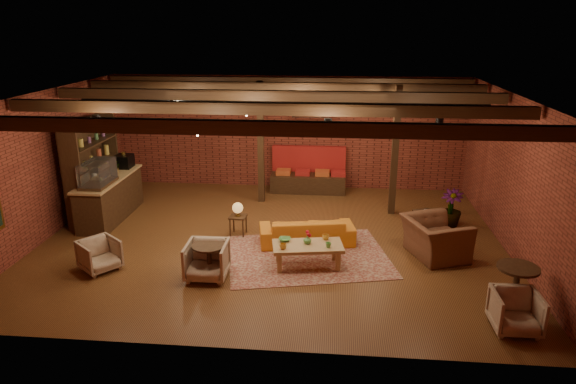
# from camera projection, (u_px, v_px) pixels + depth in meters

# --- Properties ---
(floor) EXTENTS (10.00, 10.00, 0.00)m
(floor) POSITION_uv_depth(u_px,v_px,m) (272.00, 240.00, 11.38)
(floor) COLOR #412110
(floor) RESTS_ON ground
(ceiling) EXTENTS (10.00, 8.00, 0.02)m
(ceiling) POSITION_uv_depth(u_px,v_px,m) (270.00, 95.00, 10.37)
(ceiling) COLOR black
(ceiling) RESTS_ON wall_back
(wall_back) EXTENTS (10.00, 0.02, 3.20)m
(wall_back) POSITION_uv_depth(u_px,v_px,m) (289.00, 133.00, 14.66)
(wall_back) COLOR maroon
(wall_back) RESTS_ON ground
(wall_front) EXTENTS (10.00, 0.02, 3.20)m
(wall_front) POSITION_uv_depth(u_px,v_px,m) (235.00, 250.00, 7.10)
(wall_front) COLOR maroon
(wall_front) RESTS_ON ground
(wall_left) EXTENTS (0.02, 8.00, 3.20)m
(wall_left) POSITION_uv_depth(u_px,v_px,m) (47.00, 165.00, 11.32)
(wall_left) COLOR maroon
(wall_left) RESTS_ON ground
(wall_right) EXTENTS (0.02, 8.00, 3.20)m
(wall_right) POSITION_uv_depth(u_px,v_px,m) (515.00, 177.00, 10.44)
(wall_right) COLOR maroon
(wall_right) RESTS_ON ground
(ceiling_beams) EXTENTS (9.80, 6.40, 0.22)m
(ceiling_beams) POSITION_uv_depth(u_px,v_px,m) (270.00, 101.00, 10.41)
(ceiling_beams) COLOR black
(ceiling_beams) RESTS_ON ceiling
(ceiling_pipe) EXTENTS (9.60, 0.12, 0.12)m
(ceiling_pipe) POSITION_uv_depth(u_px,v_px,m) (279.00, 101.00, 12.00)
(ceiling_pipe) COLOR black
(ceiling_pipe) RESTS_ON ceiling
(post_left) EXTENTS (0.16, 0.16, 3.20)m
(post_left) POSITION_uv_depth(u_px,v_px,m) (261.00, 143.00, 13.39)
(post_left) COLOR black
(post_left) RESTS_ON ground
(post_right) EXTENTS (0.16, 0.16, 3.20)m
(post_right) POSITION_uv_depth(u_px,v_px,m) (395.00, 151.00, 12.52)
(post_right) COLOR black
(post_right) RESTS_ON ground
(service_counter) EXTENTS (0.80, 2.50, 1.60)m
(service_counter) POSITION_uv_depth(u_px,v_px,m) (109.00, 187.00, 12.44)
(service_counter) COLOR black
(service_counter) RESTS_ON ground
(plant_counter) EXTENTS (0.35, 0.39, 0.30)m
(plant_counter) POSITION_uv_depth(u_px,v_px,m) (115.00, 168.00, 12.48)
(plant_counter) COLOR #337F33
(plant_counter) RESTS_ON service_counter
(shelving_hutch) EXTENTS (0.52, 2.00, 2.40)m
(shelving_hutch) POSITION_uv_depth(u_px,v_px,m) (93.00, 170.00, 12.44)
(shelving_hutch) COLOR black
(shelving_hutch) RESTS_ON ground
(banquette) EXTENTS (2.10, 0.70, 1.00)m
(banquette) POSITION_uv_depth(u_px,v_px,m) (308.00, 174.00, 14.53)
(banquette) COLOR #A91E1C
(banquette) RESTS_ON ground
(service_sign) EXTENTS (0.86, 0.06, 0.30)m
(service_sign) POSITION_uv_depth(u_px,v_px,m) (308.00, 112.00, 13.52)
(service_sign) COLOR #FF3019
(service_sign) RESTS_ON ceiling
(ceiling_spotlights) EXTENTS (6.40, 4.40, 0.28)m
(ceiling_spotlights) POSITION_uv_depth(u_px,v_px,m) (271.00, 112.00, 10.48)
(ceiling_spotlights) COLOR black
(ceiling_spotlights) RESTS_ON ceiling
(rug) EXTENTS (3.70, 3.13, 0.01)m
(rug) POSITION_uv_depth(u_px,v_px,m) (308.00, 256.00, 10.60)
(rug) COLOR maroon
(rug) RESTS_ON floor
(sofa) EXTENTS (2.15, 1.16, 0.59)m
(sofa) POSITION_uv_depth(u_px,v_px,m) (307.00, 231.00, 11.14)
(sofa) COLOR orange
(sofa) RESTS_ON floor
(coffee_table) EXTENTS (1.46, 0.89, 0.72)m
(coffee_table) POSITION_uv_depth(u_px,v_px,m) (307.00, 247.00, 10.04)
(coffee_table) COLOR #977546
(coffee_table) RESTS_ON floor
(side_table_lamp) EXTENTS (0.39, 0.39, 0.77)m
(side_table_lamp) POSITION_uv_depth(u_px,v_px,m) (238.00, 210.00, 11.51)
(side_table_lamp) COLOR black
(side_table_lamp) RESTS_ON floor
(round_table_left) EXTENTS (0.64, 0.64, 0.66)m
(round_table_left) POSITION_uv_depth(u_px,v_px,m) (209.00, 255.00, 9.61)
(round_table_left) COLOR black
(round_table_left) RESTS_ON floor
(armchair_a) EXTENTS (0.91, 0.91, 0.69)m
(armchair_a) POSITION_uv_depth(u_px,v_px,m) (99.00, 253.00, 9.93)
(armchair_a) COLOR beige
(armchair_a) RESTS_ON floor
(armchair_b) EXTENTS (0.77, 0.72, 0.78)m
(armchair_b) POSITION_uv_depth(u_px,v_px,m) (207.00, 259.00, 9.60)
(armchair_b) COLOR beige
(armchair_b) RESTS_ON floor
(armchair_right) EXTENTS (1.18, 1.44, 1.08)m
(armchair_right) POSITION_uv_depth(u_px,v_px,m) (436.00, 232.00, 10.45)
(armchair_right) COLOR brown
(armchair_right) RESTS_ON floor
(side_table_book) EXTENTS (0.54, 0.54, 0.48)m
(side_table_book) POSITION_uv_depth(u_px,v_px,m) (424.00, 213.00, 11.80)
(side_table_book) COLOR black
(side_table_book) RESTS_ON floor
(round_table_right) EXTENTS (0.68, 0.68, 0.79)m
(round_table_right) POSITION_uv_depth(u_px,v_px,m) (516.00, 281.00, 8.48)
(round_table_right) COLOR black
(round_table_right) RESTS_ON floor
(armchair_far) EXTENTS (0.70, 0.66, 0.72)m
(armchair_far) POSITION_uv_depth(u_px,v_px,m) (516.00, 310.00, 7.95)
(armchair_far) COLOR beige
(armchair_far) RESTS_ON floor
(plant_tall) EXTENTS (1.96, 1.96, 2.66)m
(plant_tall) POSITION_uv_depth(u_px,v_px,m) (455.00, 172.00, 11.78)
(plant_tall) COLOR #4C7F4C
(plant_tall) RESTS_ON floor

